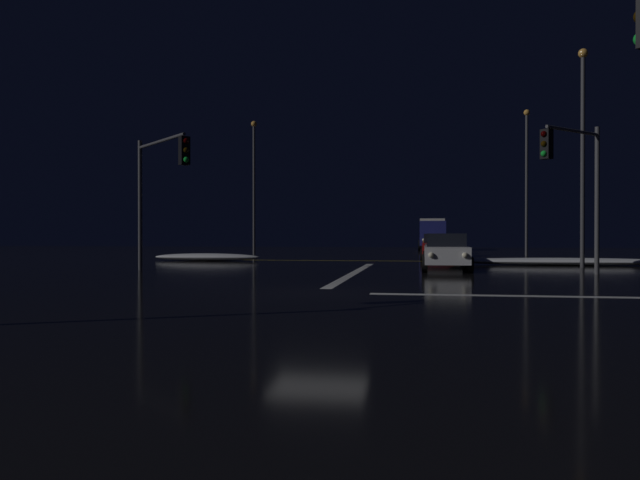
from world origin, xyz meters
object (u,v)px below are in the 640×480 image
(streetlamp_right_far, at_px, (527,173))
(sedan_white, at_px, (446,252))
(sedan_orange, at_px, (435,244))
(sedan_red, at_px, (437,247))
(streetlamp_left_far, at_px, (254,179))
(streetlamp_right_near, at_px, (583,143))
(sedan_gray, at_px, (443,248))
(traffic_signal_nw, at_px, (159,176))
(box_truck, at_px, (432,233))
(sedan_silver, at_px, (435,243))
(sedan_blue, at_px, (441,245))
(traffic_signal_ne, at_px, (575,171))

(streetlamp_right_far, bearing_deg, sedan_white, -107.99)
(streetlamp_right_far, bearing_deg, sedan_orange, 148.42)
(sedan_red, bearing_deg, sedan_white, -89.45)
(streetlamp_left_far, bearing_deg, streetlamp_right_near, -38.77)
(sedan_gray, relative_size, traffic_signal_nw, 0.78)
(sedan_white, relative_size, streetlamp_right_far, 0.42)
(box_truck, xyz_separation_m, streetlamp_right_near, (6.35, -32.88, 4.04))
(sedan_silver, distance_m, streetlamp_right_near, 26.93)
(sedan_blue, relative_size, streetlamp_left_far, 0.43)
(sedan_blue, xyz_separation_m, traffic_signal_nw, (-11.74, -21.06, 3.07))
(sedan_gray, distance_m, box_truck, 30.18)
(sedan_red, height_order, sedan_orange, same)
(sedan_silver, relative_size, streetlamp_left_far, 0.43)
(traffic_signal_nw, height_order, streetlamp_right_near, streetlamp_right_near)
(traffic_signal_nw, height_order, traffic_signal_ne, traffic_signal_ne)
(streetlamp_right_near, height_order, streetlamp_left_far, streetlamp_left_far)
(sedan_white, height_order, streetlamp_right_far, streetlamp_right_far)
(streetlamp_right_near, bearing_deg, traffic_signal_nw, -159.38)
(sedan_red, distance_m, sedan_orange, 11.91)
(traffic_signal_nw, bearing_deg, sedan_white, 16.05)
(sedan_silver, xyz_separation_m, traffic_signal_nw, (-11.54, -32.41, 3.07))
(box_truck, height_order, streetlamp_right_near, streetlamp_right_near)
(sedan_red, bearing_deg, streetlamp_left_far, 149.38)
(box_truck, xyz_separation_m, streetlamp_right_far, (6.35, -16.88, 4.19))
(sedan_orange, height_order, streetlamp_right_near, streetlamp_right_near)
(traffic_signal_nw, bearing_deg, box_truck, 73.93)
(sedan_orange, bearing_deg, traffic_signal_nw, -113.19)
(streetlamp_right_far, distance_m, streetlamp_left_far, 19.92)
(sedan_orange, relative_size, streetlamp_left_far, 0.43)
(traffic_signal_ne, height_order, streetlamp_left_far, streetlamp_left_far)
(sedan_white, height_order, sedan_silver, same)
(sedan_red, height_order, box_truck, box_truck)
(sedan_gray, height_order, sedan_orange, same)
(streetlamp_left_far, bearing_deg, traffic_signal_nw, -84.52)
(box_truck, bearing_deg, sedan_gray, -89.79)
(sedan_blue, bearing_deg, sedan_white, -90.92)
(sedan_blue, bearing_deg, sedan_gray, -91.14)
(sedan_gray, relative_size, box_truck, 0.52)
(traffic_signal_ne, bearing_deg, sedan_orange, 100.05)
(sedan_white, height_order, traffic_signal_ne, traffic_signal_ne)
(sedan_orange, distance_m, box_truck, 13.01)
(sedan_red, bearing_deg, streetlamp_right_far, 51.34)
(streetlamp_right_far, bearing_deg, traffic_signal_nw, -128.04)
(traffic_signal_nw, distance_m, streetlamp_right_near, 19.05)
(streetlamp_right_far, bearing_deg, streetlamp_left_far, 180.00)
(sedan_silver, bearing_deg, sedan_white, -90.17)
(sedan_gray, relative_size, streetlamp_left_far, 0.43)
(sedan_blue, height_order, streetlamp_left_far, streetlamp_left_far)
(sedan_white, distance_m, sedan_silver, 29.12)
(sedan_white, relative_size, traffic_signal_ne, 0.77)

